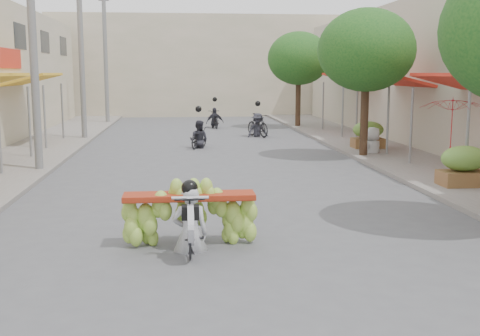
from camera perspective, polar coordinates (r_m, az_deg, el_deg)
ground at (r=7.42m, az=3.42°, el=-14.95°), size 120.00×120.00×0.00m
sidewalk_left at (r=22.67m, az=-20.77°, el=0.93°), size 4.00×60.00×0.12m
sidewalk_right at (r=23.35m, az=14.61°, el=1.45°), size 4.00×60.00×0.12m
far_building at (r=44.71m, az=-4.40°, el=9.60°), size 20.00×6.00×7.00m
utility_pole_mid at (r=19.21m, az=-19.07°, el=11.55°), size 0.60×0.24×8.00m
utility_pole_far at (r=28.04m, az=-14.83°, el=10.78°), size 0.60×0.24×8.00m
utility_pole_back at (r=36.96m, az=-12.64°, el=10.36°), size 0.60×0.24×8.00m
street_tree_mid at (r=21.71m, az=11.90°, el=10.85°), size 3.40×3.40×5.25m
street_tree_far at (r=33.34m, az=5.59°, el=10.29°), size 3.40×3.40×5.25m
produce_crate_mid at (r=16.57m, az=20.47°, el=0.46°), size 1.20×0.88×1.16m
produce_crate_far at (r=23.95m, az=12.05°, el=3.30°), size 1.20×0.88×1.16m
banana_motorbike at (r=10.37m, az=-4.79°, el=-3.92°), size 2.29×1.88×2.09m
market_umbrella at (r=16.93m, az=19.64°, el=6.39°), size 1.95×1.95×1.59m
pedestrian at (r=22.46m, az=12.54°, el=3.81°), size 1.08×0.99×1.88m
bg_motorbike_a at (r=24.38m, az=-3.94°, el=3.69°), size 1.09×1.59×1.95m
bg_motorbike_b at (r=28.63m, az=1.69°, el=4.62°), size 1.24×1.96×1.95m
bg_motorbike_c at (r=33.25m, az=-2.40°, el=5.16°), size 1.01×1.71×1.95m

